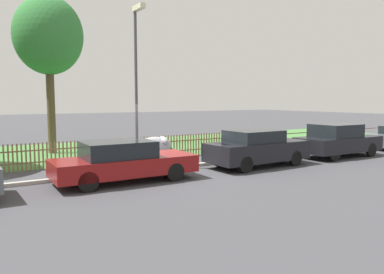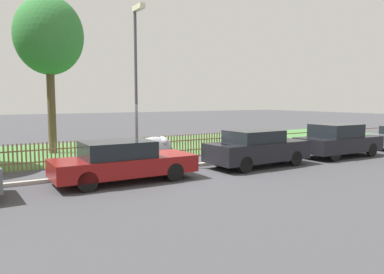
{
  "view_description": "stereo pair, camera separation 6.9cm",
  "coord_description": "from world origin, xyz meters",
  "views": [
    {
      "loc": [
        -6.16,
        -12.45,
        2.68
      ],
      "look_at": [
        1.97,
        0.92,
        1.1
      ],
      "focal_mm": 35.0,
      "sensor_mm": 36.0,
      "label": 1
    },
    {
      "loc": [
        -6.1,
        -12.49,
        2.68
      ],
      "look_at": [
        1.97,
        0.92,
        1.1
      ],
      "focal_mm": 35.0,
      "sensor_mm": 36.0,
      "label": 2
    }
  ],
  "objects": [
    {
      "name": "grass_strip",
      "position": [
        0.0,
        6.9,
        0.01
      ],
      "size": [
        42.12,
        8.55,
        0.01
      ],
      "primitive_type": "cube",
      "color": "#477F3D",
      "rests_on": "ground"
    },
    {
      "name": "ground_plane",
      "position": [
        0.0,
        0.0,
        0.0
      ],
      "size": [
        120.0,
        120.0,
        0.0
      ],
      "primitive_type": "plane",
      "color": "#424247"
    },
    {
      "name": "tree_mid_park",
      "position": [
        -2.5,
        6.99,
        5.71
      ],
      "size": [
        3.29,
        3.29,
        7.66
      ],
      "color": "brown",
      "rests_on": "ground"
    },
    {
      "name": "parked_car_navy_estate",
      "position": [
        3.74,
        -1.15,
        0.75
      ],
      "size": [
        4.34,
        1.88,
        1.46
      ],
      "rotation": [
        0.0,
        0.0,
        0.04
      ],
      "color": "black",
      "rests_on": "ground"
    },
    {
      "name": "kerb_stone",
      "position": [
        0.0,
        0.1,
        0.06
      ],
      "size": [
        42.12,
        0.2,
        0.12
      ],
      "primitive_type": "cube",
      "color": "#B2ADA3",
      "rests_on": "ground"
    },
    {
      "name": "parked_car_black_saloon",
      "position": [
        -1.85,
        -1.05,
        0.68
      ],
      "size": [
        4.6,
        1.81,
        1.34
      ],
      "rotation": [
        0.0,
        0.0,
        -0.01
      ],
      "color": "maroon",
      "rests_on": "ground"
    },
    {
      "name": "parked_car_red_compact",
      "position": [
        8.66,
        -1.15,
        0.77
      ],
      "size": [
        4.19,
        1.83,
        1.54
      ],
      "rotation": [
        0.0,
        0.0,
        -0.0
      ],
      "color": "black",
      "rests_on": "ground"
    },
    {
      "name": "park_fence",
      "position": [
        0.0,
        2.64,
        0.52
      ],
      "size": [
        42.12,
        0.05,
        1.04
      ],
      "color": "olive",
      "rests_on": "ground"
    },
    {
      "name": "covered_motorcycle",
      "position": [
        0.66,
        1.76,
        0.68
      ],
      "size": [
        1.88,
        0.74,
        1.11
      ],
      "rotation": [
        0.0,
        0.0,
        -0.0
      ],
      "color": "black",
      "rests_on": "ground"
    },
    {
      "name": "street_lamp",
      "position": [
        -0.6,
        0.64,
        3.79
      ],
      "size": [
        0.2,
        0.79,
        6.07
      ],
      "color": "#47474C",
      "rests_on": "ground"
    }
  ]
}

